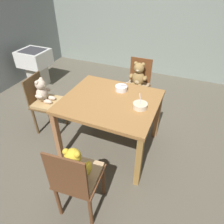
# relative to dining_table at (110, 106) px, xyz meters

# --- Properties ---
(ground_plane) EXTENTS (5.20, 5.20, 0.04)m
(ground_plane) POSITION_rel_dining_table_xyz_m (0.00, 0.00, -0.67)
(ground_plane) COLOR #5C5648
(wall_rear) EXTENTS (5.20, 0.08, 2.92)m
(wall_rear) POSITION_rel_dining_table_xyz_m (0.00, 2.56, 0.81)
(wall_rear) COLOR gray
(wall_rear) RESTS_ON ground_plane
(dining_table) EXTENTS (1.10, 0.96, 0.74)m
(dining_table) POSITION_rel_dining_table_xyz_m (0.00, 0.00, 0.00)
(dining_table) COLOR #9C6B39
(dining_table) RESTS_ON ground_plane
(teddy_chair_far_center) EXTENTS (0.37, 0.39, 0.88)m
(teddy_chair_far_center) POSITION_rel_dining_table_xyz_m (0.06, 0.92, -0.09)
(teddy_chair_far_center) COLOR brown
(teddy_chair_far_center) RESTS_ON ground_plane
(teddy_chair_near_front) EXTENTS (0.43, 0.44, 0.90)m
(teddy_chair_near_front) POSITION_rel_dining_table_xyz_m (0.07, -0.92, -0.09)
(teddy_chair_near_front) COLOR brown
(teddy_chair_near_front) RESTS_ON ground_plane
(teddy_chair_near_left) EXTENTS (0.40, 0.42, 0.84)m
(teddy_chair_near_left) POSITION_rel_dining_table_xyz_m (-0.99, -0.01, -0.11)
(teddy_chair_near_left) COLOR brown
(teddy_chair_near_left) RESTS_ON ground_plane
(porridge_bowl_cream_near_right) EXTENTS (0.16, 0.16, 0.14)m
(porridge_bowl_cream_near_right) POSITION_rel_dining_table_xyz_m (0.36, -0.02, 0.12)
(porridge_bowl_cream_near_right) COLOR beige
(porridge_bowl_cream_near_right) RESTS_ON dining_table
(porridge_bowl_white_far_center) EXTENTS (0.16, 0.15, 0.14)m
(porridge_bowl_white_far_center) POSITION_rel_dining_table_xyz_m (0.04, 0.26, 0.13)
(porridge_bowl_white_far_center) COLOR silver
(porridge_bowl_white_far_center) RESTS_ON dining_table
(sink_basin) EXTENTS (0.53, 0.48, 0.71)m
(sink_basin) POSITION_rel_dining_table_xyz_m (-2.05, 1.05, -0.18)
(sink_basin) COLOR #B7B2A8
(sink_basin) RESTS_ON ground_plane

